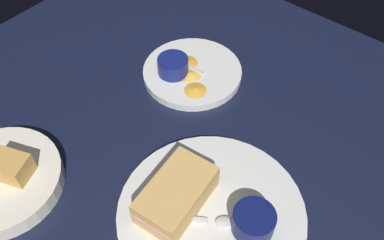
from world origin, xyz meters
TOP-DOWN VIEW (x-y plane):
  - ground_plane at (0.00, 0.00)cm, footprint 110.00×110.00cm
  - plate_sandwich_main at (-3.23, -13.38)cm, footprint 29.46×29.46cm
  - sandwich_half_near at (-5.55, -8.28)cm, footprint 13.96×9.01cm
  - ramekin_dark_sauce at (-1.47, -19.77)cm, footprint 6.47×6.47cm
  - spoon_by_dark_ramekin at (-4.28, -15.29)cm, footprint 6.50×9.14cm
  - plate_chips_companion at (19.61, 9.29)cm, footprint 20.27×20.27cm
  - ramekin_light_gravy at (16.57, 11.82)cm, footprint 6.23×6.23cm
  - spoon_by_gravy_ramekin at (18.79, 13.70)cm, footprint 3.27×9.96cm
  - plantain_chip_scatter at (18.03, 9.40)cm, footprint 11.30×12.82cm

SIDE VIEW (x-z plane):
  - ground_plane at x=0.00cm, z-range -3.00..0.00cm
  - plate_sandwich_main at x=-3.23cm, z-range 0.00..1.60cm
  - plate_chips_companion at x=19.61cm, z-range 0.00..1.60cm
  - plantain_chip_scatter at x=18.03cm, z-range 1.60..2.20cm
  - spoon_by_dark_ramekin at x=-4.28cm, z-range 1.56..2.36cm
  - spoon_by_gravy_ramekin at x=18.79cm, z-range 1.56..2.36cm
  - ramekin_light_gravy at x=16.57cm, z-range 1.74..5.19cm
  - ramekin_dark_sauce at x=-1.47cm, z-range 1.74..5.48cm
  - sandwich_half_near at x=-5.55cm, z-range 1.60..6.40cm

